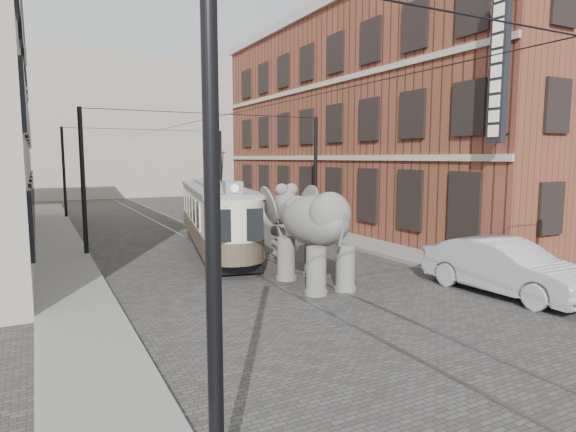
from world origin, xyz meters
TOP-DOWN VIEW (x-y plane):
  - ground at (0.00, 0.00)m, footprint 120.00×120.00m
  - tram_rails at (0.00, 0.00)m, footprint 1.54×80.00m
  - sidewalk_right at (6.00, 0.00)m, footprint 2.00×60.00m
  - sidewalk_left at (-6.50, 0.00)m, footprint 2.00×60.00m
  - brick_building at (11.00, 9.00)m, footprint 8.00×26.00m
  - distant_block at (0.00, 40.00)m, footprint 28.00×10.00m
  - catenary at (-0.20, 5.00)m, footprint 11.00×30.20m
  - tram at (-0.36, 5.23)m, footprint 4.33×10.96m
  - elephant at (0.39, -2.08)m, footprint 2.95×5.21m
  - parked_car at (4.83, -5.56)m, footprint 2.12×5.05m

SIDE VIEW (x-z plane):
  - ground at x=0.00m, z-range 0.00..0.00m
  - tram_rails at x=0.00m, z-range 0.00..0.02m
  - sidewalk_right at x=6.00m, z-range 0.00..0.15m
  - sidewalk_left at x=-6.50m, z-range 0.00..0.15m
  - parked_car at x=4.83m, z-range 0.00..1.63m
  - elephant at x=0.39m, z-range 0.00..3.15m
  - tram at x=-0.36m, z-range 0.00..4.26m
  - catenary at x=-0.20m, z-range 0.00..6.00m
  - brick_building at x=11.00m, z-range 0.00..12.00m
  - distant_block at x=0.00m, z-range 0.00..14.00m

